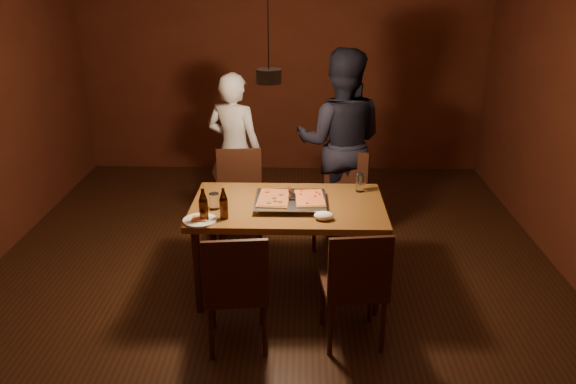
{
  "coord_description": "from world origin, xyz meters",
  "views": [
    {
      "loc": [
        0.24,
        -3.99,
        2.48
      ],
      "look_at": [
        0.14,
        0.04,
        0.85
      ],
      "focal_mm": 35.0,
      "sensor_mm": 36.0,
      "label": 1
    }
  ],
  "objects_px": {
    "chair_far_left": "(240,189)",
    "diner_dark": "(340,143)",
    "beer_bottle_b": "(224,204)",
    "diner_white": "(235,150)",
    "chair_near_left": "(236,282)",
    "chair_far_right": "(342,191)",
    "chair_near_right": "(356,278)",
    "beer_bottle_a": "(203,205)",
    "pizza_tray": "(291,202)",
    "dining_table": "(288,212)",
    "pendant_lamp": "(269,75)",
    "plate_slice": "(200,220)"
  },
  "relations": [
    {
      "from": "beer_bottle_b",
      "to": "diner_dark",
      "type": "bearing_deg",
      "value": 57.23
    },
    {
      "from": "chair_near_left",
      "to": "chair_near_right",
      "type": "height_order",
      "value": "same"
    },
    {
      "from": "chair_far_right",
      "to": "pendant_lamp",
      "type": "distance_m",
      "value": 1.62
    },
    {
      "from": "chair_far_left",
      "to": "plate_slice",
      "type": "relative_size",
      "value": 1.97
    },
    {
      "from": "beer_bottle_b",
      "to": "pendant_lamp",
      "type": "xyz_separation_m",
      "value": [
        0.33,
        0.25,
        0.89
      ]
    },
    {
      "from": "chair_near_right",
      "to": "beer_bottle_b",
      "type": "relative_size",
      "value": 2.04
    },
    {
      "from": "pizza_tray",
      "to": "beer_bottle_a",
      "type": "xyz_separation_m",
      "value": [
        -0.62,
        -0.32,
        0.1
      ]
    },
    {
      "from": "dining_table",
      "to": "chair_far_left",
      "type": "distance_m",
      "value": 0.98
    },
    {
      "from": "chair_far_left",
      "to": "diner_dark",
      "type": "distance_m",
      "value": 1.07
    },
    {
      "from": "chair_near_right",
      "to": "diner_white",
      "type": "height_order",
      "value": "diner_white"
    },
    {
      "from": "chair_far_right",
      "to": "diner_dark",
      "type": "relative_size",
      "value": 0.3
    },
    {
      "from": "chair_near_right",
      "to": "plate_slice",
      "type": "xyz_separation_m",
      "value": [
        -1.11,
        0.41,
        0.22
      ]
    },
    {
      "from": "dining_table",
      "to": "pendant_lamp",
      "type": "relative_size",
      "value": 1.36
    },
    {
      "from": "chair_near_left",
      "to": "pendant_lamp",
      "type": "height_order",
      "value": "pendant_lamp"
    },
    {
      "from": "chair_near_right",
      "to": "diner_dark",
      "type": "xyz_separation_m",
      "value": [
        -0.0,
        1.92,
        0.36
      ]
    },
    {
      "from": "beer_bottle_b",
      "to": "pendant_lamp",
      "type": "distance_m",
      "value": 0.98
    },
    {
      "from": "chair_near_left",
      "to": "beer_bottle_b",
      "type": "distance_m",
      "value": 0.64
    },
    {
      "from": "chair_near_left",
      "to": "chair_far_right",
      "type": "bearing_deg",
      "value": 56.96
    },
    {
      "from": "chair_far_left",
      "to": "chair_far_right",
      "type": "height_order",
      "value": "same"
    },
    {
      "from": "chair_far_right",
      "to": "pizza_tray",
      "type": "height_order",
      "value": "chair_far_right"
    },
    {
      "from": "beer_bottle_b",
      "to": "diner_white",
      "type": "height_order",
      "value": "diner_white"
    },
    {
      "from": "chair_near_right",
      "to": "pizza_tray",
      "type": "distance_m",
      "value": 0.9
    },
    {
      "from": "pendant_lamp",
      "to": "chair_near_right",
      "type": "bearing_deg",
      "value": -49.57
    },
    {
      "from": "beer_bottle_b",
      "to": "diner_white",
      "type": "bearing_deg",
      "value": 93.75
    },
    {
      "from": "chair_far_right",
      "to": "chair_near_left",
      "type": "xyz_separation_m",
      "value": [
        -0.81,
        -1.63,
        0.0
      ]
    },
    {
      "from": "chair_far_left",
      "to": "pendant_lamp",
      "type": "distance_m",
      "value": 1.54
    },
    {
      "from": "dining_table",
      "to": "chair_far_left",
      "type": "height_order",
      "value": "chair_far_left"
    },
    {
      "from": "chair_far_right",
      "to": "chair_near_right",
      "type": "distance_m",
      "value": 1.57
    },
    {
      "from": "beer_bottle_a",
      "to": "chair_near_left",
      "type": "bearing_deg",
      "value": -60.04
    },
    {
      "from": "pizza_tray",
      "to": "beer_bottle_b",
      "type": "bearing_deg",
      "value": -146.22
    },
    {
      "from": "chair_far_right",
      "to": "plate_slice",
      "type": "xyz_separation_m",
      "value": [
        -1.12,
        -1.15,
        0.22
      ]
    },
    {
      "from": "chair_far_left",
      "to": "beer_bottle_b",
      "type": "bearing_deg",
      "value": 85.51
    },
    {
      "from": "chair_far_right",
      "to": "pizza_tray",
      "type": "xyz_separation_m",
      "value": [
        -0.46,
        -0.83,
        0.24
      ]
    },
    {
      "from": "diner_white",
      "to": "diner_dark",
      "type": "relative_size",
      "value": 0.86
    },
    {
      "from": "pizza_tray",
      "to": "beer_bottle_a",
      "type": "height_order",
      "value": "beer_bottle_a"
    },
    {
      "from": "chair_near_right",
      "to": "diner_dark",
      "type": "height_order",
      "value": "diner_dark"
    },
    {
      "from": "chair_near_left",
      "to": "beer_bottle_a",
      "type": "xyz_separation_m",
      "value": [
        -0.28,
        0.48,
        0.34
      ]
    },
    {
      "from": "plate_slice",
      "to": "chair_far_right",
      "type": "bearing_deg",
      "value": 45.92
    },
    {
      "from": "chair_far_right",
      "to": "pendant_lamp",
      "type": "relative_size",
      "value": 0.49
    },
    {
      "from": "beer_bottle_a",
      "to": "chair_far_left",
      "type": "bearing_deg",
      "value": 83.89
    },
    {
      "from": "beer_bottle_a",
      "to": "pendant_lamp",
      "type": "xyz_separation_m",
      "value": [
        0.47,
        0.3,
        0.88
      ]
    },
    {
      "from": "pizza_tray",
      "to": "chair_near_left",
      "type": "bearing_deg",
      "value": -108.38
    },
    {
      "from": "beer_bottle_b",
      "to": "diner_dark",
      "type": "distance_m",
      "value": 1.73
    },
    {
      "from": "dining_table",
      "to": "chair_near_right",
      "type": "xyz_separation_m",
      "value": [
        0.47,
        -0.75,
        -0.14
      ]
    },
    {
      "from": "dining_table",
      "to": "diner_dark",
      "type": "xyz_separation_m",
      "value": [
        0.47,
        1.17,
        0.22
      ]
    },
    {
      "from": "pendant_lamp",
      "to": "pizza_tray",
      "type": "bearing_deg",
      "value": 7.37
    },
    {
      "from": "chair_near_right",
      "to": "dining_table",
      "type": "bearing_deg",
      "value": 115.39
    },
    {
      "from": "chair_far_right",
      "to": "plate_slice",
      "type": "bearing_deg",
      "value": 66.27
    },
    {
      "from": "beer_bottle_b",
      "to": "chair_near_left",
      "type": "bearing_deg",
      "value": -75.32
    },
    {
      "from": "pendant_lamp",
      "to": "beer_bottle_b",
      "type": "bearing_deg",
      "value": -142.84
    }
  ]
}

